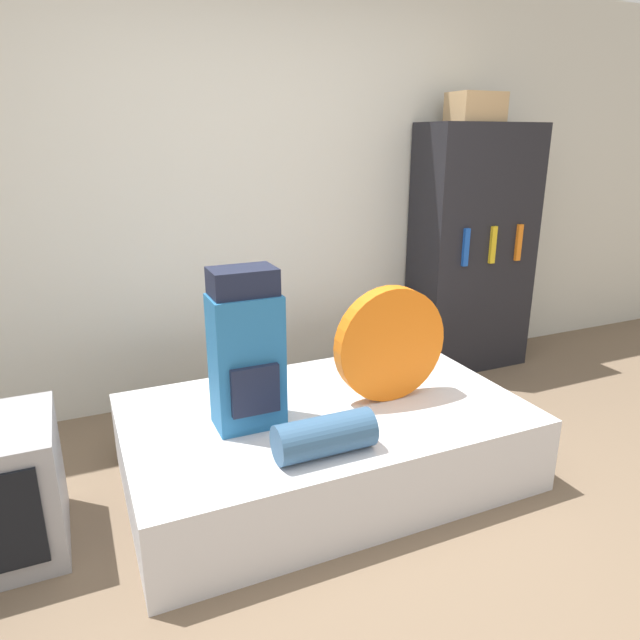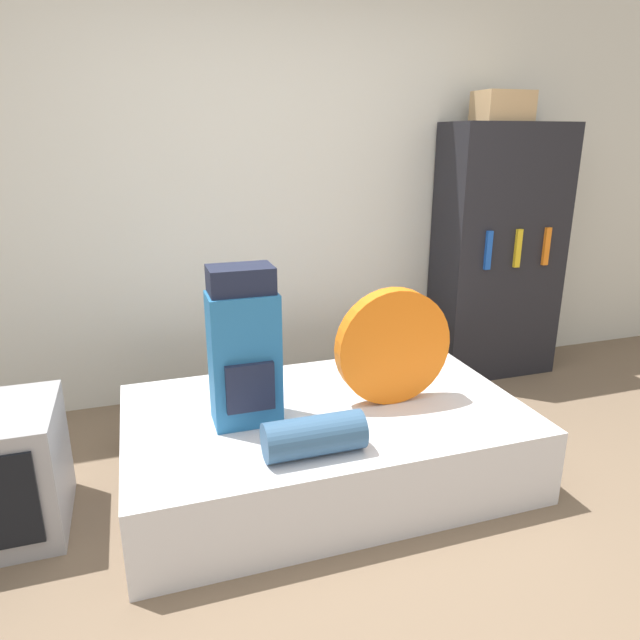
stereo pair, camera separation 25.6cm
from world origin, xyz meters
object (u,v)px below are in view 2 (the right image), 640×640
Objects in this scene: backpack at (244,349)px; cardboard_box at (503,106)px; sleeping_roll at (314,436)px; tent_bag at (393,346)px; bookshelf at (498,253)px.

cardboard_box reaches higher than backpack.
sleeping_roll is at bearing -142.09° from cardboard_box.
cardboard_box is (1.15, 0.94, 1.16)m from tent_bag.
backpack is 1.26× the size of tent_bag.
sleeping_roll is at bearing -142.93° from bookshelf.
bookshelf is 5.09× the size of cardboard_box.
backpack is 2.36m from cardboard_box.
backpack is at bearing -153.89° from cardboard_box.
tent_bag is 1.88m from cardboard_box.
bookshelf reaches higher than backpack.
tent_bag is 1.70× the size of cardboard_box.
cardboard_box is at bearing 37.91° from sleeping_roll.
tent_bag reaches higher than sleeping_roll.
sleeping_roll is 2.51m from cardboard_box.
bookshelf is at bearing 25.76° from backpack.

